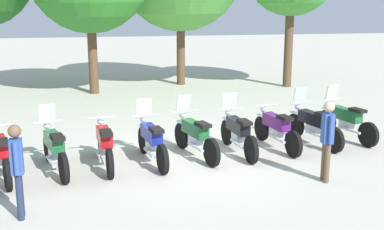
{
  "coord_description": "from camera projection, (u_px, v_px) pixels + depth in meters",
  "views": [
    {
      "loc": [
        -2.18,
        -10.65,
        3.58
      ],
      "look_at": [
        0.0,
        0.5,
        0.9
      ],
      "focal_mm": 45.4,
      "sensor_mm": 36.0,
      "label": 1
    }
  ],
  "objects": [
    {
      "name": "ground_plane",
      "position": [
        196.0,
        157.0,
        11.41
      ],
      "size": [
        80.0,
        80.0,
        0.0
      ],
      "primitive_type": "plane",
      "color": "#BCB7A8"
    },
    {
      "name": "motorcycle_0",
      "position": [
        1.0,
        154.0,
        9.98
      ],
      "size": [
        0.84,
        2.13,
        0.99
      ],
      "rotation": [
        0.0,
        0.0,
        1.86
      ],
      "color": "black",
      "rests_on": "ground_plane"
    },
    {
      "name": "motorcycle_1",
      "position": [
        54.0,
        148.0,
        10.35
      ],
      "size": [
        0.82,
        2.13,
        1.37
      ],
      "rotation": [
        0.0,
        0.0,
        1.85
      ],
      "color": "black",
      "rests_on": "ground_plane"
    },
    {
      "name": "motorcycle_2",
      "position": [
        105.0,
        144.0,
        10.68
      ],
      "size": [
        0.62,
        2.19,
        0.99
      ],
      "rotation": [
        0.0,
        0.0,
        1.67
      ],
      "color": "black",
      "rests_on": "ground_plane"
    },
    {
      "name": "motorcycle_3",
      "position": [
        152.0,
        140.0,
        10.93
      ],
      "size": [
        0.64,
        2.18,
        1.37
      ],
      "rotation": [
        0.0,
        0.0,
        1.74
      ],
      "color": "black",
      "rests_on": "ground_plane"
    },
    {
      "name": "motorcycle_4",
      "position": [
        195.0,
        135.0,
        11.35
      ],
      "size": [
        0.8,
        2.14,
        1.37
      ],
      "rotation": [
        0.0,
        0.0,
        1.84
      ],
      "color": "black",
      "rests_on": "ground_plane"
    },
    {
      "name": "motorcycle_5",
      "position": [
        238.0,
        132.0,
        11.61
      ],
      "size": [
        0.62,
        2.19,
        1.37
      ],
      "rotation": [
        0.0,
        0.0,
        1.67
      ],
      "color": "black",
      "rests_on": "ground_plane"
    },
    {
      "name": "motorcycle_6",
      "position": [
        276.0,
        128.0,
        12.0
      ],
      "size": [
        0.63,
        2.18,
        0.99
      ],
      "rotation": [
        0.0,
        0.0,
        1.73
      ],
      "color": "black",
      "rests_on": "ground_plane"
    },
    {
      "name": "motorcycle_7",
      "position": [
        313.0,
        124.0,
        12.34
      ],
      "size": [
        0.74,
        2.15,
        1.37
      ],
      "rotation": [
        0.0,
        0.0,
        1.8
      ],
      "color": "black",
      "rests_on": "ground_plane"
    },
    {
      "name": "motorcycle_8",
      "position": [
        346.0,
        120.0,
        12.79
      ],
      "size": [
        0.75,
        2.15,
        1.37
      ],
      "rotation": [
        0.0,
        0.0,
        1.81
      ],
      "color": "black",
      "rests_on": "ground_plane"
    },
    {
      "name": "person_0",
      "position": [
        17.0,
        165.0,
        8.0
      ],
      "size": [
        0.23,
        0.41,
        1.63
      ],
      "rotation": [
        0.0,
        0.0,
        3.23
      ],
      "color": "#232D4C",
      "rests_on": "ground_plane"
    },
    {
      "name": "person_1",
      "position": [
        327.0,
        135.0,
        9.66
      ],
      "size": [
        0.23,
        0.41,
        1.66
      ],
      "rotation": [
        0.0,
        0.0,
        6.21
      ],
      "color": "brown",
      "rests_on": "ground_plane"
    }
  ]
}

